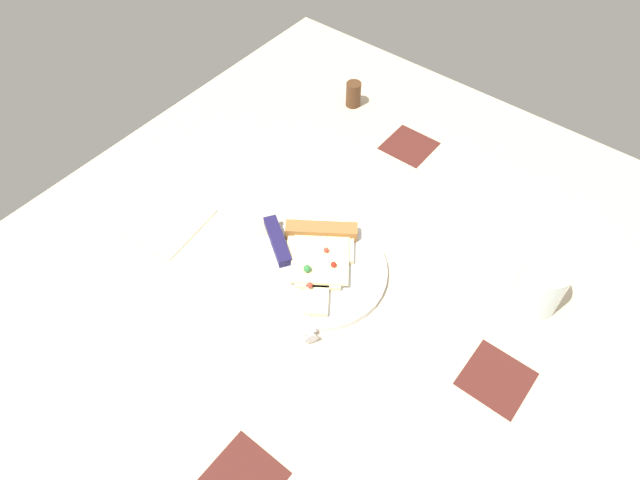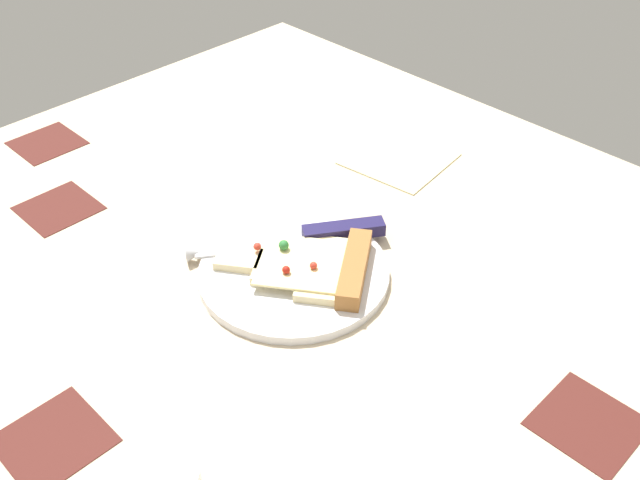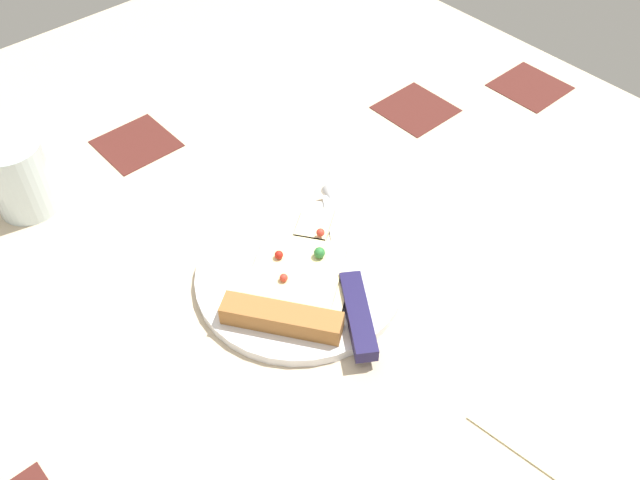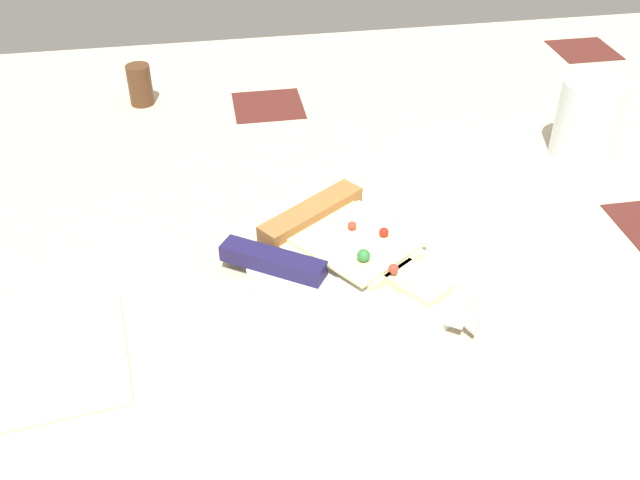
% 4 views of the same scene
% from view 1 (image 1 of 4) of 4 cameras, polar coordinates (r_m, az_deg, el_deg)
% --- Properties ---
extents(ground_plane, '(1.15, 1.15, 0.03)m').
position_cam_1_polar(ground_plane, '(0.93, 3.76, -5.56)').
color(ground_plane, '#C6B293').
rests_on(ground_plane, ground).
extents(plate, '(0.22, 0.22, 0.01)m').
position_cam_1_polar(plate, '(0.94, -0.09, -3.03)').
color(plate, silver).
rests_on(plate, ground_plane).
extents(pizza_slice, '(0.16, 0.19, 0.02)m').
position_cam_1_polar(pizza_slice, '(0.94, -0.00, -1.27)').
color(pizza_slice, beige).
rests_on(pizza_slice, plate).
extents(knife, '(0.21, 0.15, 0.02)m').
position_cam_1_polar(knife, '(0.93, -3.46, -2.22)').
color(knife, silver).
rests_on(knife, plate).
extents(drinking_glass, '(0.07, 0.07, 0.09)m').
position_cam_1_polar(drinking_glass, '(0.93, 20.93, -4.21)').
color(drinking_glass, silver).
rests_on(drinking_glass, ground_plane).
extents(pepper_shaker, '(0.03, 0.03, 0.05)m').
position_cam_1_polar(pepper_shaker, '(1.23, 3.31, 14.15)').
color(pepper_shaker, '#4C2D19').
rests_on(pepper_shaker, ground_plane).
extents(napkin, '(0.15, 0.15, 0.00)m').
position_cam_1_polar(napkin, '(1.04, -15.03, 1.97)').
color(napkin, beige).
rests_on(napkin, ground_plane).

